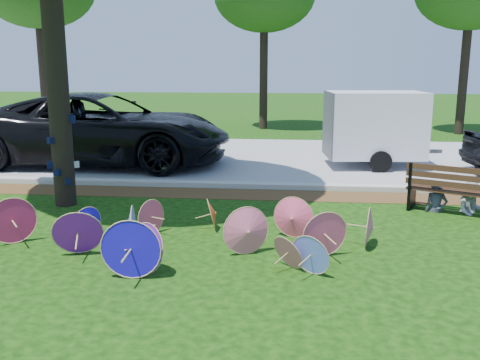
% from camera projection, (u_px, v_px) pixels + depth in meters
% --- Properties ---
extents(ground, '(90.00, 90.00, 0.00)m').
position_uv_depth(ground, '(193.00, 268.00, 7.92)').
color(ground, black).
rests_on(ground, ground).
extents(mulch_strip, '(90.00, 1.00, 0.01)m').
position_uv_depth(mulch_strip, '(229.00, 194.00, 12.29)').
color(mulch_strip, '#472D16').
rests_on(mulch_strip, ground).
extents(curb, '(90.00, 0.30, 0.12)m').
position_uv_depth(curb, '(232.00, 185.00, 12.95)').
color(curb, '#B7B5AD').
rests_on(curb, ground).
extents(street, '(90.00, 8.00, 0.01)m').
position_uv_depth(street, '(247.00, 157.00, 17.00)').
color(street, gray).
rests_on(street, ground).
extents(parasol_pile, '(6.42, 2.72, 0.87)m').
position_uv_depth(parasol_pile, '(185.00, 231.00, 8.42)').
color(parasol_pile, purple).
rests_on(parasol_pile, ground).
extents(black_van, '(7.56, 3.61, 2.08)m').
position_uv_depth(black_van, '(102.00, 129.00, 15.69)').
color(black_van, black).
rests_on(black_van, ground).
extents(cargo_trailer, '(2.79, 1.93, 2.45)m').
position_uv_depth(cargo_trailer, '(375.00, 125.00, 15.25)').
color(cargo_trailer, silver).
rests_on(cargo_trailer, ground).
extents(park_bench, '(2.02, 1.43, 0.99)m').
position_uv_depth(park_bench, '(456.00, 189.00, 10.68)').
color(park_bench, black).
rests_on(park_bench, ground).
extents(person_left, '(0.46, 0.32, 1.22)m').
position_uv_depth(person_left, '(438.00, 182.00, 10.73)').
color(person_left, '#393D4E').
rests_on(person_left, ground).
extents(person_right, '(0.65, 0.52, 1.28)m').
position_uv_depth(person_right, '(474.00, 182.00, 10.66)').
color(person_right, silver).
rests_on(person_right, ground).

